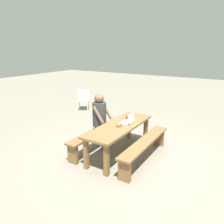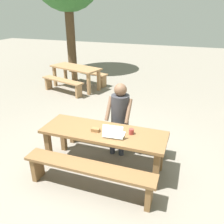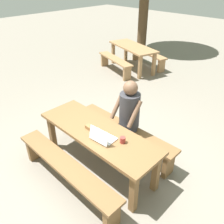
{
  "view_description": "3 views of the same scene",
  "coord_description": "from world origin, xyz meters",
  "px_view_note": "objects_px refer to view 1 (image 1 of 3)",
  "views": [
    {
      "loc": [
        -4.08,
        -2.31,
        2.41
      ],
      "look_at": [
        0.06,
        0.25,
        0.97
      ],
      "focal_mm": 34.91,
      "sensor_mm": 36.0,
      "label": 1
    },
    {
      "loc": [
        1.25,
        -3.13,
        2.59
      ],
      "look_at": [
        0.06,
        0.25,
        0.97
      ],
      "focal_mm": 37.07,
      "sensor_mm": 36.0,
      "label": 2
    },
    {
      "loc": [
        2.16,
        -1.89,
        2.81
      ],
      "look_at": [
        0.06,
        0.25,
        0.97
      ],
      "focal_mm": 37.26,
      "sensor_mm": 36.0,
      "label": 3
    }
  ],
  "objects_px": {
    "picnic_table_front": "(120,129)",
    "person_seated": "(100,116)",
    "laptop": "(128,121)",
    "coffee_mug": "(127,117)",
    "small_pouch": "(119,126)",
    "plastic_chair": "(83,99)"
  },
  "relations": [
    {
      "from": "picnic_table_front",
      "to": "person_seated",
      "type": "bearing_deg",
      "value": 81.48
    },
    {
      "from": "person_seated",
      "to": "laptop",
      "type": "bearing_deg",
      "value": -79.86
    },
    {
      "from": "coffee_mug",
      "to": "person_seated",
      "type": "distance_m",
      "value": 0.66
    },
    {
      "from": "small_pouch",
      "to": "coffee_mug",
      "type": "bearing_deg",
      "value": 10.61
    },
    {
      "from": "person_seated",
      "to": "plastic_chair",
      "type": "height_order",
      "value": "person_seated"
    },
    {
      "from": "picnic_table_front",
      "to": "small_pouch",
      "type": "height_order",
      "value": "small_pouch"
    },
    {
      "from": "picnic_table_front",
      "to": "small_pouch",
      "type": "distance_m",
      "value": 0.19
    },
    {
      "from": "small_pouch",
      "to": "plastic_chair",
      "type": "distance_m",
      "value": 4.22
    },
    {
      "from": "laptop",
      "to": "coffee_mug",
      "type": "distance_m",
      "value": 0.29
    },
    {
      "from": "person_seated",
      "to": "plastic_chair",
      "type": "distance_m",
      "value": 3.61
    },
    {
      "from": "coffee_mug",
      "to": "person_seated",
      "type": "xyz_separation_m",
      "value": [
        -0.37,
        0.54,
        0.05
      ]
    },
    {
      "from": "laptop",
      "to": "plastic_chair",
      "type": "bearing_deg",
      "value": -131.09
    },
    {
      "from": "picnic_table_front",
      "to": "laptop",
      "type": "distance_m",
      "value": 0.29
    },
    {
      "from": "laptop",
      "to": "coffee_mug",
      "type": "relative_size",
      "value": 3.89
    },
    {
      "from": "picnic_table_front",
      "to": "plastic_chair",
      "type": "bearing_deg",
      "value": 50.7
    },
    {
      "from": "person_seated",
      "to": "plastic_chair",
      "type": "xyz_separation_m",
      "value": [
        2.5,
        2.57,
        -0.38
      ]
    },
    {
      "from": "coffee_mug",
      "to": "plastic_chair",
      "type": "distance_m",
      "value": 3.79
    },
    {
      "from": "coffee_mug",
      "to": "person_seated",
      "type": "relative_size",
      "value": 0.07
    },
    {
      "from": "picnic_table_front",
      "to": "coffee_mug",
      "type": "height_order",
      "value": "coffee_mug"
    },
    {
      "from": "picnic_table_front",
      "to": "laptop",
      "type": "relative_size",
      "value": 5.96
    },
    {
      "from": "picnic_table_front",
      "to": "person_seated",
      "type": "distance_m",
      "value": 0.64
    },
    {
      "from": "laptop",
      "to": "plastic_chair",
      "type": "height_order",
      "value": "laptop"
    }
  ]
}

